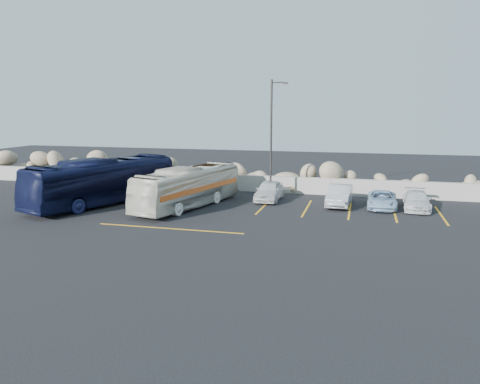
% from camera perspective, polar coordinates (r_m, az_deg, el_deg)
% --- Properties ---
extents(ground, '(90.00, 90.00, 0.00)m').
position_cam_1_polar(ground, '(23.99, -6.60, -4.72)').
color(ground, black).
rests_on(ground, ground).
extents(seawall, '(60.00, 0.40, 1.20)m').
position_cam_1_polar(seawall, '(35.06, 0.51, 1.11)').
color(seawall, gray).
rests_on(seawall, ground).
extents(riprap_pile, '(54.00, 2.80, 2.60)m').
position_cam_1_polar(riprap_pile, '(36.11, 0.98, 2.50)').
color(riprap_pile, '#9A7F65').
rests_on(riprap_pile, ground).
extents(parking_lines, '(18.16, 9.36, 0.01)m').
position_cam_1_polar(parking_lines, '(28.08, 6.47, -2.49)').
color(parking_lines, orange).
rests_on(parking_lines, ground).
extents(lamppost, '(1.14, 0.18, 8.00)m').
position_cam_1_polar(lamppost, '(31.68, 3.91, 6.84)').
color(lamppost, '#2D2A28').
rests_on(lamppost, ground).
extents(vintage_bus, '(4.34, 9.33, 2.53)m').
position_cam_1_polar(vintage_bus, '(29.47, -6.31, 0.61)').
color(vintage_bus, silver).
rests_on(vintage_bus, ground).
extents(tour_coach, '(5.98, 10.88, 2.97)m').
position_cam_1_polar(tour_coach, '(31.42, -16.36, 1.26)').
color(tour_coach, '#101435').
rests_on(tour_coach, ground).
extents(car_a, '(1.58, 3.91, 1.33)m').
position_cam_1_polar(car_a, '(31.49, 3.58, 0.17)').
color(car_a, silver).
rests_on(car_a, ground).
extents(car_b, '(1.58, 4.03, 1.31)m').
position_cam_1_polar(car_b, '(30.43, 12.04, -0.42)').
color(car_b, '#B7B6BB').
rests_on(car_b, ground).
extents(car_c, '(1.69, 3.85, 1.10)m').
position_cam_1_polar(car_c, '(30.68, 20.73, -0.97)').
color(car_c, silver).
rests_on(car_c, ground).
extents(car_d, '(1.83, 3.81, 1.05)m').
position_cam_1_polar(car_d, '(30.36, 16.93, -0.91)').
color(car_d, '#9BBDDD').
rests_on(car_d, ground).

